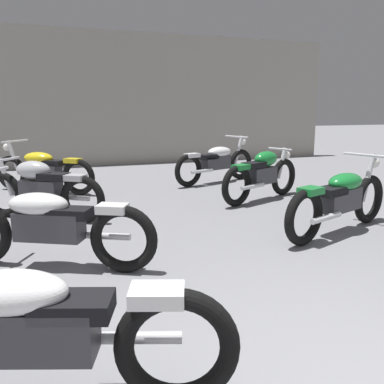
{
  "coord_description": "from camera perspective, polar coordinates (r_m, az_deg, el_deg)",
  "views": [
    {
      "loc": [
        -1.65,
        -1.17,
        1.57
      ],
      "look_at": [
        0.0,
        3.47,
        0.55
      ],
      "focal_mm": 37.97,
      "sensor_mm": 36.0,
      "label": 1
    }
  ],
  "objects": [
    {
      "name": "motorcycle_left_row_1",
      "position": [
        4.23,
        -19.55,
        -4.3
      ],
      "size": [
        1.97,
        1.15,
        0.97
      ],
      "color": "black",
      "rests_on": "ground"
    },
    {
      "name": "motorcycle_right_row_3",
      "position": [
        8.66,
        3.45,
        4.28
      ],
      "size": [
        2.08,
        0.94,
        0.97
      ],
      "color": "black",
      "rests_on": "ground"
    },
    {
      "name": "motorcycle_right_row_2",
      "position": [
        7.08,
        9.84,
        2.51
      ],
      "size": [
        1.85,
        0.88,
        0.88
      ],
      "color": "black",
      "rests_on": "ground"
    },
    {
      "name": "motorcycle_left_row_2",
      "position": [
        6.13,
        -20.53,
        0.51
      ],
      "size": [
        1.69,
        1.2,
        0.88
      ],
      "color": "black",
      "rests_on": "ground"
    },
    {
      "name": "back_wall",
      "position": [
        11.63,
        -11.74,
        12.61
      ],
      "size": [
        13.48,
        0.24,
        3.6
      ],
      "primitive_type": "cube",
      "color": "#9E998E",
      "rests_on": "ground"
    },
    {
      "name": "motorcycle_left_row_3",
      "position": [
        8.12,
        -20.19,
        3.07
      ],
      "size": [
        1.78,
        1.42,
        0.97
      ],
      "color": "black",
      "rests_on": "ground"
    },
    {
      "name": "motorcycle_right_row_1",
      "position": [
        5.46,
        20.17,
        -0.84
      ],
      "size": [
        2.08,
        0.96,
        0.97
      ],
      "color": "black",
      "rests_on": "ground"
    },
    {
      "name": "motorcycle_left_row_0",
      "position": [
        2.37,
        -21.84,
        -17.31
      ],
      "size": [
        2.09,
        0.94,
        0.97
      ],
      "color": "black",
      "rests_on": "ground"
    }
  ]
}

